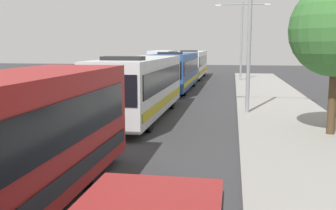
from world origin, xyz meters
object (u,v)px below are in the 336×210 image
bus_fourth_in_line (192,63)px  box_truck_oncoming (162,64)px  streetlamp_mid (250,15)px  bus_middle (177,70)px  streetlamp_far (242,33)px  bus_second_in_line (141,85)px

bus_fourth_in_line → box_truck_oncoming: bearing=-157.2°
box_truck_oncoming → streetlamp_mid: bearing=-68.3°
box_truck_oncoming → streetlamp_mid: size_ratio=0.97×
box_truck_oncoming → bus_middle: bearing=-73.3°
box_truck_oncoming → streetlamp_mid: streetlamp_mid is taller
bus_fourth_in_line → streetlamp_far: 7.13m
box_truck_oncoming → streetlamp_mid: (8.70, -21.88, 3.53)m
bus_middle → bus_second_in_line: bearing=-90.0°
streetlamp_mid → box_truck_oncoming: bearing=111.7°
box_truck_oncoming → streetlamp_far: (8.70, -1.91, 3.27)m
bus_second_in_line → streetlamp_mid: bearing=16.3°
bus_fourth_in_line → streetlamp_far: streetlamp_far is taller
streetlamp_mid → bus_fourth_in_line: bearing=103.1°
bus_middle → streetlamp_far: streetlamp_far is taller
bus_middle → streetlamp_mid: streetlamp_mid is taller
bus_second_in_line → bus_middle: same height
bus_middle → box_truck_oncoming: bearing=106.7°
bus_fourth_in_line → streetlamp_mid: streetlamp_mid is taller
bus_second_in_line → box_truck_oncoming: size_ratio=1.31×
bus_middle → bus_fourth_in_line: 12.42m
bus_fourth_in_line → box_truck_oncoming: 3.58m
box_truck_oncoming → bus_second_in_line: bearing=-82.0°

